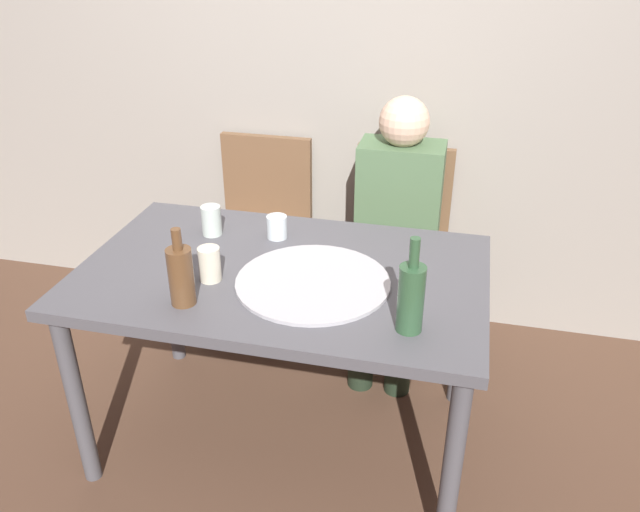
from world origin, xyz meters
name	(u,v)px	position (x,y,z in m)	size (l,w,h in m)	color
ground_plane	(287,434)	(0.00, 0.00, 0.00)	(8.00, 8.00, 0.00)	#513828
back_wall	(346,47)	(0.00, 1.05, 1.30)	(6.00, 0.10, 2.60)	gray
dining_table	(283,291)	(0.00, 0.00, 0.66)	(1.38, 0.86, 0.75)	#4C4C51
pizza_tray	(313,282)	(0.13, -0.06, 0.75)	(0.51, 0.51, 0.01)	#ADADB2
wine_bottle	(411,296)	(0.46, -0.25, 0.86)	(0.08, 0.08, 0.30)	#2D5133
beer_bottle	(181,275)	(-0.24, -0.27, 0.85)	(0.08, 0.08, 0.26)	brown
tumbler_near	(277,227)	(-0.09, 0.23, 0.79)	(0.08, 0.08, 0.09)	silver
tumbler_far	(211,220)	(-0.33, 0.20, 0.80)	(0.07, 0.07, 0.11)	#B7C6BC
wine_glass	(210,264)	(-0.21, -0.12, 0.81)	(0.07, 0.07, 0.12)	beige
chair_left	(261,221)	(-0.36, 0.83, 0.51)	(0.44, 0.44, 0.90)	brown
chair_right	(398,235)	(0.31, 0.83, 0.51)	(0.44, 0.44, 0.90)	brown
guest_in_sweater	(396,224)	(0.31, 0.68, 0.64)	(0.36, 0.56, 1.17)	#4C6B47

